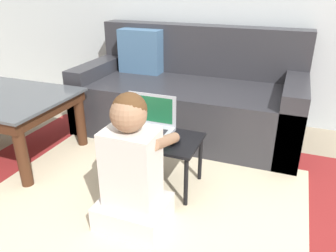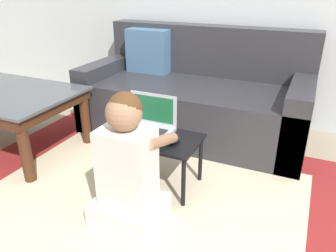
% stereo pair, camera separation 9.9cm
% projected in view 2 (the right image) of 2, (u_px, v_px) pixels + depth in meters
% --- Properties ---
extents(ground_plane, '(16.00, 16.00, 0.00)m').
position_uv_depth(ground_plane, '(157.00, 212.00, 1.77)').
color(ground_plane, gray).
extents(area_rug, '(2.45, 1.84, 0.01)m').
position_uv_depth(area_rug, '(141.00, 199.00, 1.87)').
color(area_rug, maroon).
rests_on(area_rug, ground_plane).
extents(couch, '(1.72, 0.82, 0.81)m').
position_uv_depth(couch, '(195.00, 98.00, 2.63)').
color(couch, '#2D2D33').
rests_on(couch, ground_plane).
extents(coffee_table, '(1.12, 0.69, 0.44)m').
position_uv_depth(coffee_table, '(0.00, 99.00, 2.32)').
color(coffee_table, '#4C5156').
rests_on(coffee_table, ground_plane).
extents(laptop_desk, '(0.53, 0.33, 0.32)m').
position_uv_depth(laptop_desk, '(154.00, 143.00, 1.91)').
color(laptop_desk, black).
rests_on(laptop_desk, ground_plane).
extents(laptop, '(0.31, 0.20, 0.21)m').
position_uv_depth(laptop, '(148.00, 125.00, 1.95)').
color(laptop, '#B7BCC6').
rests_on(laptop, laptop_desk).
extents(computer_mouse, '(0.06, 0.10, 0.04)m').
position_uv_depth(computer_mouse, '(175.00, 139.00, 1.82)').
color(computer_mouse, black).
rests_on(computer_mouse, laptop_desk).
extents(person_seated, '(0.34, 0.43, 0.71)m').
position_uv_depth(person_seated, '(128.00, 170.00, 1.58)').
color(person_seated, silver).
rests_on(person_seated, ground_plane).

